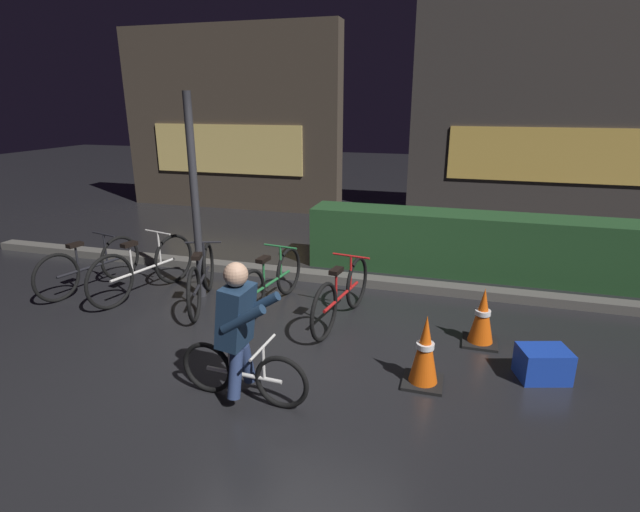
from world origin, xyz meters
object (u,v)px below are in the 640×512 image
(traffic_cone_far, at_px, (482,317))
(street_post, at_px, (195,200))
(parked_bike_center_right, at_px, (271,282))
(parked_bike_center_left, at_px, (202,279))
(parked_bike_left_mid, at_px, (144,269))
(blue_crate, at_px, (543,364))
(parked_bike_right_mid, at_px, (342,295))
(traffic_cone_near, at_px, (425,351))
(parked_bike_leftmost, at_px, (90,266))
(cyclist, at_px, (240,332))

(traffic_cone_far, bearing_deg, street_post, 174.34)
(parked_bike_center_right, bearing_deg, parked_bike_center_left, 109.16)
(street_post, bearing_deg, parked_bike_left_mid, -167.75)
(parked_bike_center_right, xyz_separation_m, blue_crate, (3.03, -0.84, -0.18))
(parked_bike_center_right, bearing_deg, parked_bike_right_mid, -93.36)
(street_post, xyz_separation_m, traffic_cone_near, (2.98, -1.30, -0.96))
(traffic_cone_far, bearing_deg, parked_bike_left_mid, 177.50)
(parked_bike_leftmost, height_order, traffic_cone_near, parked_bike_leftmost)
(cyclist, bearing_deg, street_post, 130.30)
(street_post, xyz_separation_m, parked_bike_center_right, (1.01, -0.06, -0.96))
(street_post, bearing_deg, traffic_cone_near, -23.54)
(cyclist, bearing_deg, blue_crate, 25.57)
(street_post, xyz_separation_m, cyclist, (1.51, -1.96, -0.66))
(parked_bike_right_mid, bearing_deg, blue_crate, -98.47)
(parked_bike_center_left, distance_m, traffic_cone_far, 3.35)
(parked_bike_center_right, distance_m, blue_crate, 3.14)
(parked_bike_center_right, xyz_separation_m, parked_bike_right_mid, (0.95, -0.19, 0.01))
(parked_bike_right_mid, xyz_separation_m, traffic_cone_far, (1.54, -0.10, -0.04))
(parked_bike_leftmost, bearing_deg, street_post, -67.53)
(blue_crate, bearing_deg, parked_bike_right_mid, 162.66)
(traffic_cone_near, bearing_deg, parked_bike_left_mid, 163.01)
(parked_bike_leftmost, distance_m, traffic_cone_near, 4.66)
(parked_bike_center_left, xyz_separation_m, parked_bike_right_mid, (1.81, -0.01, -0.00))
(street_post, distance_m, parked_bike_right_mid, 2.19)
(blue_crate, bearing_deg, traffic_cone_near, -159.16)
(street_post, height_order, parked_bike_center_right, street_post)
(parked_bike_center_left, bearing_deg, parked_bike_right_mid, -109.72)
(street_post, bearing_deg, parked_bike_leftmost, -172.05)
(parked_bike_leftmost, relative_size, parked_bike_right_mid, 0.97)
(parked_bike_left_mid, bearing_deg, parked_bike_right_mid, -78.36)
(blue_crate, bearing_deg, parked_bike_center_left, 170.34)
(parked_bike_leftmost, bearing_deg, cyclist, -105.21)
(parked_bike_center_left, bearing_deg, parked_bike_leftmost, 69.97)
(parked_bike_center_left, xyz_separation_m, traffic_cone_far, (3.35, -0.11, -0.04))
(parked_bike_left_mid, relative_size, parked_bike_right_mid, 1.07)
(parked_bike_left_mid, height_order, traffic_cone_near, parked_bike_left_mid)
(blue_crate, bearing_deg, street_post, 167.43)
(parked_bike_left_mid, height_order, parked_bike_right_mid, parked_bike_left_mid)
(parked_bike_center_left, relative_size, parked_bike_center_right, 0.99)
(street_post, height_order, parked_bike_left_mid, street_post)
(parked_bike_leftmost, bearing_deg, parked_bike_center_right, -72.09)
(parked_bike_center_left, distance_m, blue_crate, 3.95)
(parked_bike_right_mid, bearing_deg, traffic_cone_far, -84.67)
(parked_bike_center_left, bearing_deg, traffic_cone_far, -111.16)
(parked_bike_left_mid, distance_m, traffic_cone_near, 3.90)
(parked_bike_leftmost, xyz_separation_m, traffic_cone_far, (5.05, -0.13, -0.03))
(street_post, height_order, blue_crate, street_post)
(parked_bike_leftmost, xyz_separation_m, parked_bike_center_left, (1.70, -0.02, 0.01))
(street_post, xyz_separation_m, blue_crate, (4.04, -0.90, -1.14))
(street_post, height_order, parked_bike_right_mid, street_post)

